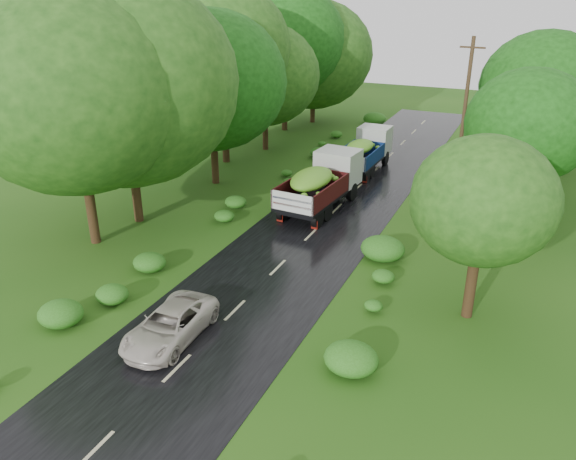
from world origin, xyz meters
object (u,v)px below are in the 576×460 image
Objects in this scene: truck_far at (366,149)px; utility_pole at (465,107)px; truck_near at (323,180)px; car at (170,325)px.

truck_far is 0.70× the size of utility_pole.
car is at bearing -86.73° from truck_near.
truck_far is 22.56m from car.
truck_far is at bearing -162.39° from utility_pole.
truck_far is 1.46× the size of car.
utility_pole reaches higher than truck_near.
utility_pole is at bearing 60.62° from truck_near.
utility_pole reaches higher than car.
truck_far is at bearing 93.66° from truck_near.
utility_pole is (6.47, 23.76, 3.99)m from car.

